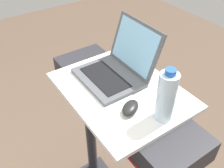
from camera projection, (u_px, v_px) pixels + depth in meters
The scene contains 4 objects.
desk_board at pixel (121, 90), 1.17m from camera, with size 0.61×0.47×0.02m, color white.
laptop at pixel (117, 67), 1.21m from camera, with size 0.31×0.32×0.25m.
computer_mouse at pixel (130, 108), 1.04m from camera, with size 0.06×0.10×0.03m, color black.
water_bottle at pixel (166, 96), 0.95m from camera, with size 0.07×0.07×0.23m.
Camera 1 is at (0.71, 0.16, 1.96)m, focal length 40.62 mm.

